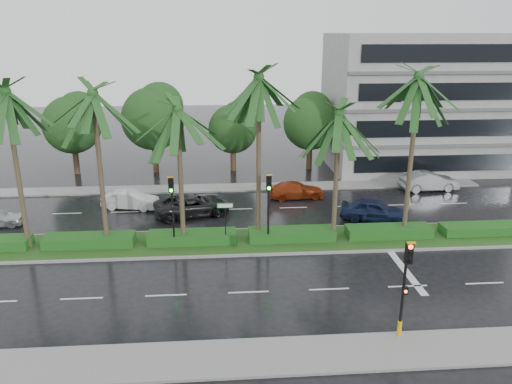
{
  "coord_description": "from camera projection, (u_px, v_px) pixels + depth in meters",
  "views": [
    {
      "loc": [
        -1.28,
        -26.67,
        12.19
      ],
      "look_at": [
        0.86,
        1.5,
        3.04
      ],
      "focal_mm": 35.0,
      "sensor_mm": 36.0,
      "label": 1
    }
  ],
  "objects": [
    {
      "name": "building",
      "position": [
        418.0,
        102.0,
        45.6
      ],
      "size": [
        16.0,
        10.0,
        12.0
      ],
      "primitive_type": "cube",
      "color": "gray",
      "rests_on": "ground"
    },
    {
      "name": "far_sidewalk",
      "position": [
        236.0,
        187.0,
        40.51
      ],
      "size": [
        40.0,
        2.0,
        0.12
      ],
      "primitive_type": "cube",
      "color": "gray",
      "rests_on": "ground"
    },
    {
      "name": "car_red",
      "position": [
        296.0,
        190.0,
        38.01
      ],
      "size": [
        2.04,
        4.42,
        1.25
      ],
      "primitive_type": "imported",
      "rotation": [
        0.0,
        0.0,
        1.64
      ],
      "color": "maroon",
      "rests_on": "ground"
    },
    {
      "name": "car_white",
      "position": [
        131.0,
        200.0,
        35.7
      ],
      "size": [
        2.12,
        4.17,
        1.31
      ],
      "primitive_type": "imported",
      "rotation": [
        0.0,
        0.0,
        1.38
      ],
      "color": "silver",
      "rests_on": "ground"
    },
    {
      "name": "car_blue",
      "position": [
        374.0,
        210.0,
        33.35
      ],
      "size": [
        3.16,
        4.79,
        1.52
      ],
      "primitive_type": "imported",
      "rotation": [
        0.0,
        0.0,
        1.24
      ],
      "color": "#152041",
      "rests_on": "ground"
    },
    {
      "name": "signal_near",
      "position": [
        405.0,
        286.0,
        19.9
      ],
      "size": [
        0.34,
        0.45,
        4.36
      ],
      "color": "black",
      "rests_on": "near_sidewalk"
    },
    {
      "name": "lane_markings",
      "position": [
        296.0,
        251.0,
        28.95
      ],
      "size": [
        34.0,
        13.06,
        0.01
      ],
      "color": "silver",
      "rests_on": "ground"
    },
    {
      "name": "car_darkgrey",
      "position": [
        193.0,
        205.0,
        34.41
      ],
      "size": [
        3.83,
        5.73,
        1.46
      ],
      "primitive_type": "imported",
      "rotation": [
        0.0,
        0.0,
        1.86
      ],
      "color": "black",
      "rests_on": "ground"
    },
    {
      "name": "signal_median_right",
      "position": [
        269.0,
        199.0,
        28.61
      ],
      "size": [
        0.34,
        0.42,
        4.36
      ],
      "color": "black",
      "rests_on": "median"
    },
    {
      "name": "car_grey",
      "position": [
        429.0,
        181.0,
        39.77
      ],
      "size": [
        1.93,
        4.7,
        1.51
      ],
      "primitive_type": "imported",
      "rotation": [
        0.0,
        0.0,
        1.64
      ],
      "color": "slate",
      "rests_on": "ground"
    },
    {
      "name": "palm_row",
      "position": [
        218.0,
        106.0,
        27.47
      ],
      "size": [
        26.3,
        4.2,
        10.44
      ],
      "color": "#3E3224",
      "rests_on": "median"
    },
    {
      "name": "bg_trees",
      "position": [
        221.0,
        120.0,
        44.32
      ],
      "size": [
        32.88,
        5.53,
        7.99
      ],
      "color": "#3E2B1C",
      "rests_on": "ground"
    },
    {
      "name": "ground",
      "position": [
        243.0,
        250.0,
        29.14
      ],
      "size": [
        120.0,
        120.0,
        0.0
      ],
      "primitive_type": "plane",
      "color": "black",
      "rests_on": "ground"
    },
    {
      "name": "street_sign",
      "position": [
        225.0,
        213.0,
        28.87
      ],
      "size": [
        0.95,
        0.09,
        2.6
      ],
      "color": "black",
      "rests_on": "median"
    },
    {
      "name": "median",
      "position": [
        242.0,
        242.0,
        30.07
      ],
      "size": [
        36.0,
        4.0,
        0.15
      ],
      "color": "gray",
      "rests_on": "ground"
    },
    {
      "name": "signal_median_left",
      "position": [
        172.0,
        201.0,
        28.22
      ],
      "size": [
        0.34,
        0.42,
        4.36
      ],
      "color": "black",
      "rests_on": "median"
    },
    {
      "name": "hedge",
      "position": [
        242.0,
        236.0,
        29.95
      ],
      "size": [
        35.2,
        1.4,
        0.6
      ],
      "color": "#144818",
      "rests_on": "median"
    },
    {
      "name": "near_sidewalk",
      "position": [
        257.0,
        357.0,
        19.45
      ],
      "size": [
        40.0,
        2.4,
        0.12
      ],
      "primitive_type": "cube",
      "color": "gray",
      "rests_on": "ground"
    }
  ]
}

